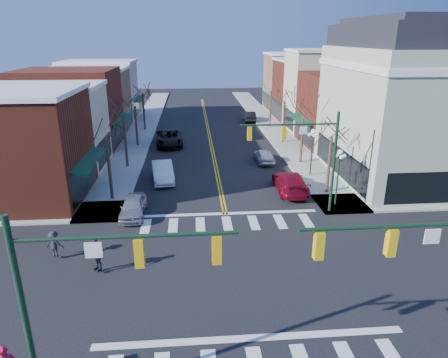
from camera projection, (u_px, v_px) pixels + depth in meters
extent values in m
plane|color=black|center=(238.00, 276.00, 20.88)|extent=(160.00, 160.00, 0.00)
cube|color=#9E9B93|center=(125.00, 164.00, 38.95)|extent=(3.50, 70.00, 0.15)
cube|color=#9E9B93|center=(301.00, 160.00, 40.30)|extent=(3.50, 70.00, 0.15)
cube|color=maroon|center=(11.00, 149.00, 29.36)|extent=(10.00, 8.50, 8.00)
cube|color=beige|center=(47.00, 129.00, 36.72)|extent=(10.00, 7.00, 7.50)
cube|color=maroon|center=(71.00, 109.00, 44.05)|extent=(10.00, 9.00, 8.50)
cube|color=#9F7858|center=(89.00, 101.00, 51.91)|extent=(10.00, 7.50, 7.80)
cube|color=beige|center=(101.00, 91.00, 59.11)|extent=(10.00, 8.00, 8.20)
cube|color=maroon|center=(349.00, 110.00, 44.89)|extent=(10.00, 8.50, 8.00)
cube|color=beige|center=(327.00, 92.00, 51.82)|extent=(10.00, 7.00, 10.00)
cube|color=maroon|center=(310.00, 90.00, 59.11)|extent=(10.00, 8.00, 8.50)
cube|color=#9F7858|center=(297.00, 83.00, 66.53)|extent=(10.00, 8.00, 9.00)
cube|color=#A5B098|center=(412.00, 115.00, 33.90)|extent=(12.00, 14.00, 11.00)
cube|color=white|center=(420.00, 65.00, 32.52)|extent=(12.25, 14.25, 0.50)
cube|color=black|center=(424.00, 35.00, 31.74)|extent=(11.40, 13.40, 1.80)
cube|color=black|center=(427.00, 20.00, 31.37)|extent=(9.80, 11.80, 0.60)
cylinder|color=#14331E|center=(26.00, 323.00, 12.16)|extent=(0.20, 0.20, 7.20)
cylinder|color=#14331E|center=(127.00, 237.00, 11.46)|extent=(6.50, 0.12, 0.12)
cube|color=gold|center=(139.00, 253.00, 11.67)|extent=(0.28, 0.28, 0.90)
cube|color=gold|center=(217.00, 250.00, 11.85)|extent=(0.28, 0.28, 0.90)
cylinder|color=#14331E|center=(404.00, 226.00, 12.10)|extent=(6.50, 0.12, 0.12)
cube|color=gold|center=(391.00, 242.00, 12.26)|extent=(0.28, 0.28, 0.90)
cube|color=gold|center=(319.00, 245.00, 12.09)|extent=(0.28, 0.28, 0.90)
cylinder|color=#14331E|center=(334.00, 164.00, 27.18)|extent=(0.20, 0.20, 7.20)
cylinder|color=#14331E|center=(289.00, 125.00, 25.99)|extent=(6.50, 0.12, 0.12)
cube|color=gold|center=(284.00, 133.00, 26.15)|extent=(0.28, 0.28, 0.90)
cube|color=gold|center=(249.00, 134.00, 25.97)|extent=(0.28, 0.28, 0.90)
cylinder|color=#14331E|center=(337.00, 180.00, 28.82)|extent=(0.12, 0.12, 4.00)
sphere|color=white|center=(340.00, 152.00, 28.09)|extent=(0.36, 0.36, 0.36)
cylinder|color=#14331E|center=(311.00, 155.00, 34.91)|extent=(0.12, 0.12, 4.00)
sphere|color=white|center=(313.00, 131.00, 34.19)|extent=(0.36, 0.36, 0.36)
cylinder|color=#382B21|center=(110.00, 171.00, 29.75)|extent=(0.24, 0.24, 4.76)
cylinder|color=#382B21|center=(125.00, 142.00, 37.21)|extent=(0.24, 0.24, 5.04)
cylinder|color=#382B21|center=(136.00, 126.00, 44.80)|extent=(0.24, 0.24, 4.55)
cylinder|color=#382B21|center=(144.00, 112.00, 52.24)|extent=(0.24, 0.24, 4.90)
cylinder|color=#382B21|center=(329.00, 166.00, 31.07)|extent=(0.24, 0.24, 4.62)
cylinder|color=#382B21|center=(302.00, 138.00, 38.48)|extent=(0.24, 0.24, 5.18)
cylinder|color=#382B21|center=(284.00, 123.00, 46.05)|extent=(0.24, 0.24, 4.83)
cylinder|color=#382B21|center=(270.00, 110.00, 53.53)|extent=(0.24, 0.24, 4.97)
imported|color=#AFAFB3|center=(133.00, 207.00, 27.66)|extent=(1.63, 4.03, 1.37)
imported|color=white|center=(163.00, 172.00, 34.45)|extent=(2.32, 5.03, 1.60)
imported|color=black|center=(169.00, 138.00, 45.66)|extent=(3.31, 6.36, 1.71)
imported|color=maroon|center=(290.00, 182.00, 31.98)|extent=(2.39, 5.58, 1.60)
imported|color=silver|center=(264.00, 156.00, 39.47)|extent=(1.70, 4.04, 1.36)
imported|color=black|center=(250.00, 116.00, 58.65)|extent=(1.69, 4.44, 1.45)
imported|color=#222129|center=(97.00, 255.00, 20.86)|extent=(1.10, 1.02, 1.81)
imported|color=black|center=(55.00, 244.00, 22.21)|extent=(1.09, 0.76, 1.54)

